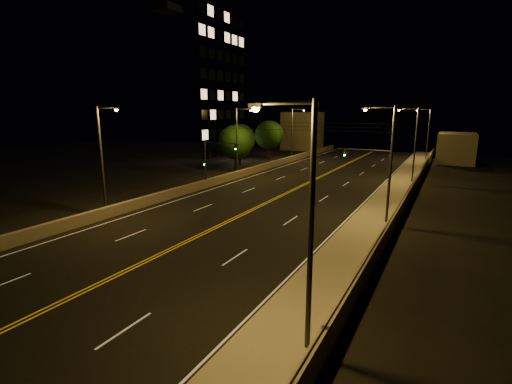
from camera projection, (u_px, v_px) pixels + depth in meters
The scene contains 24 objects.
ground at pixel (25, 320), 16.32m from camera, with size 160.00×160.00×0.00m, color black.
road at pixel (247, 212), 33.58m from camera, with size 18.00×120.00×0.02m, color black.
sidewalk at pixel (369, 228), 28.61m from camera, with size 3.60×120.00×0.30m, color gray.
curb at pixel (345, 226), 29.48m from camera, with size 0.14×120.00×0.15m, color gray.
parapet_wall at pixel (392, 223), 27.72m from camera, with size 0.30×120.00×1.00m, color gray.
jersey_barrier at pixel (163, 196), 37.96m from camera, with size 0.45×120.00×0.96m, color gray.
distant_building_right at pixel (456, 148), 65.80m from camera, with size 6.00×10.00×5.17m, color slate.
distant_building_left at pixel (302, 131), 87.90m from camera, with size 8.00×8.00×8.75m, color slate.
parapet_rail at pixel (392, 216), 27.60m from camera, with size 0.06×0.06×120.00m, color black.
lane_markings at pixel (246, 212), 33.51m from camera, with size 17.32×116.00×0.00m.
streetlight_0 at pixel (304, 215), 13.02m from camera, with size 2.55×0.28×9.43m.
streetlight_1 at pixel (388, 158), 28.75m from camera, with size 2.55×0.28×9.43m.
streetlight_2 at pixel (413, 141), 45.79m from camera, with size 2.55×0.28×9.43m.
streetlight_3 at pixel (427, 131), 66.66m from camera, with size 2.55×0.28×9.43m.
streetlight_4 at pixel (103, 155), 31.05m from camera, with size 2.55×0.28×9.43m.
streetlight_5 at pixel (238, 138), 50.26m from camera, with size 2.55×0.28×9.43m.
streetlight_6 at pixel (293, 131), 67.13m from camera, with size 2.55×0.28×9.43m.
traffic_signal_right at pixel (378, 170), 34.68m from camera, with size 5.11×0.31×5.64m.
traffic_signal_left at pixel (213, 158), 43.22m from camera, with size 5.11×0.31×5.64m.
overhead_wires at pixel (289, 126), 40.20m from camera, with size 22.00×0.03×0.83m.
building_tower at pixel (170, 88), 69.15m from camera, with size 24.00×15.00×27.60m.
tree_0 at pixel (235, 142), 55.50m from camera, with size 5.17×5.17×7.00m.
tree_1 at pixel (240, 139), 61.92m from camera, with size 5.11×5.11×6.92m.
tree_2 at pixel (269, 135), 69.68m from camera, with size 5.38×5.38×7.29m.
Camera 1 is at (15.90, -8.24, 9.01)m, focal length 26.00 mm.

